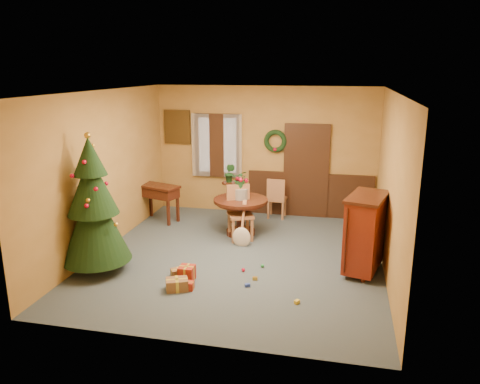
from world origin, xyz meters
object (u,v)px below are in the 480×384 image
(christmas_tree, at_px, (93,207))
(writing_desk, at_px, (159,194))
(sideboard, at_px, (365,231))
(chair_near, at_px, (239,210))
(dining_table, at_px, (241,210))

(christmas_tree, distance_m, writing_desk, 2.75)
(writing_desk, height_order, sideboard, sideboard)
(christmas_tree, height_order, writing_desk, christmas_tree)
(sideboard, bearing_deg, christmas_tree, -167.88)
(christmas_tree, relative_size, sideboard, 1.77)
(chair_near, xyz_separation_m, christmas_tree, (-1.96, -2.04, 0.53))
(dining_table, height_order, writing_desk, writing_desk)
(chair_near, distance_m, sideboard, 2.60)
(chair_near, height_order, christmas_tree, christmas_tree)
(writing_desk, bearing_deg, dining_table, -13.73)
(chair_near, bearing_deg, writing_desk, 161.26)
(christmas_tree, relative_size, writing_desk, 2.31)
(sideboard, bearing_deg, chair_near, 154.50)
(christmas_tree, bearing_deg, writing_desk, 90.00)
(dining_table, relative_size, chair_near, 1.03)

